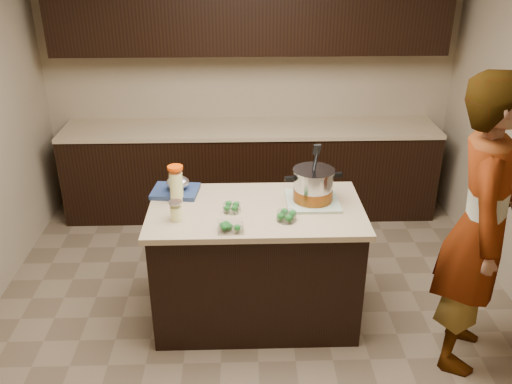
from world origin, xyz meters
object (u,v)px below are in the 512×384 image
at_px(island, 256,263).
at_px(lemonade_pitcher, 176,185).
at_px(stock_pot, 313,187).
at_px(person, 481,228).

distance_m(island, lemonade_pitcher, 0.80).
bearing_deg(island, lemonade_pitcher, 166.44).
bearing_deg(stock_pot, person, -37.27).
height_order(island, lemonade_pitcher, lemonade_pitcher).
height_order(stock_pot, person, person).
relative_size(stock_pot, lemonade_pitcher, 1.60).
xyz_separation_m(island, stock_pot, (0.39, 0.07, 0.56)).
distance_m(island, stock_pot, 0.69).
bearing_deg(person, island, 95.33).
bearing_deg(person, stock_pot, 85.27).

